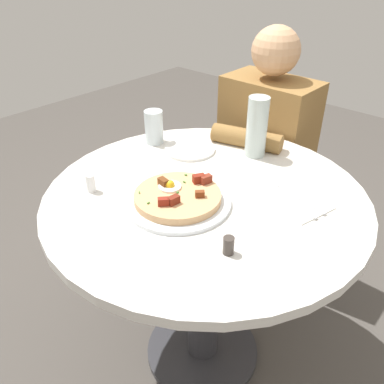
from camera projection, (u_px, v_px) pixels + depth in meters
ground_plane at (202, 351)px, 1.61m from camera, size 6.00×6.00×0.00m
dining_table at (205, 239)px, 1.31m from camera, size 0.97×0.97×0.76m
person_seated at (263, 172)px, 1.82m from camera, size 0.40×0.48×1.14m
pizza_plate at (178, 201)px, 1.16m from camera, size 0.31×0.31×0.01m
breakfast_pizza at (178, 196)px, 1.15m from camera, size 0.25×0.25×0.05m
bread_plate at (190, 149)px, 1.44m from camera, size 0.18×0.18×0.01m
napkin at (296, 202)px, 1.16m from camera, size 0.20×0.18×0.00m
fork at (301, 199)px, 1.17m from camera, size 0.18×0.05×0.00m
knife at (292, 203)px, 1.15m from camera, size 0.18×0.05×0.00m
water_glass at (154, 127)px, 1.47m from camera, size 0.07×0.07×0.12m
water_bottle at (257, 127)px, 1.36m from camera, size 0.07×0.07×0.21m
salt_shaker at (91, 183)px, 1.20m from camera, size 0.03×0.03×0.06m
pepper_shaker at (229, 245)px, 0.96m from camera, size 0.03×0.03×0.05m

